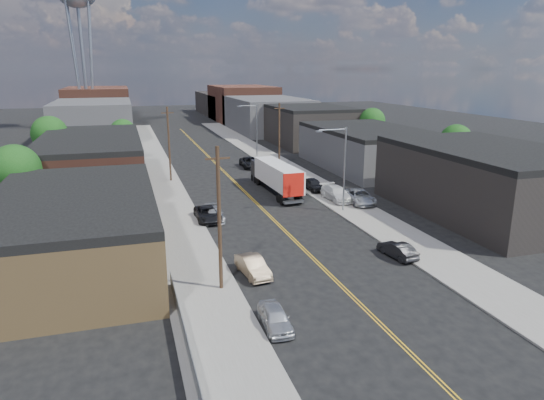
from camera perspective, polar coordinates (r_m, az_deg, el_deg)
ground at (r=82.89m, az=-7.14°, el=4.78°), size 260.00×260.00×0.00m
centerline at (r=68.43m, az=-4.94°, el=2.65°), size 0.32×120.00×0.01m
sidewalk_left at (r=67.15m, az=-12.89°, el=2.14°), size 5.00×140.00×0.15m
sidewalk_right at (r=70.95m, az=2.59°, el=3.20°), size 5.00×140.00×0.15m
warehouse_tan at (r=40.42m, az=-22.14°, el=-3.20°), size 12.00×22.00×5.60m
warehouse_brown at (r=65.53m, az=-20.42°, el=4.14°), size 12.00×26.00×6.60m
industrial_right_a at (r=55.12m, az=24.05°, el=2.10°), size 14.00×22.00×7.10m
industrial_right_b at (r=76.33m, az=11.29°, el=6.04°), size 14.00×24.00×6.10m
industrial_right_c at (r=99.69m, az=4.23°, el=8.80°), size 14.00×22.00×7.60m
skyline_left_a at (r=116.05m, az=-20.22°, el=8.92°), size 16.00×30.00×8.00m
skyline_right_a at (r=120.72m, az=-0.66°, el=10.04°), size 16.00×30.00×8.00m
skyline_left_b at (r=140.86m, az=-19.79°, el=10.31°), size 16.00×26.00×10.00m
skyline_right_b at (r=144.73m, az=-3.50°, el=11.26°), size 16.00×26.00×10.00m
skyline_left_c at (r=160.90m, az=-19.47°, el=10.30°), size 16.00×40.00×7.00m
skyline_right_c at (r=164.30m, az=-5.17°, el=11.16°), size 16.00×40.00×7.00m
streetlight_near at (r=51.06m, az=8.16°, el=4.37°), size 3.39×0.25×9.00m
streetlight_far at (r=83.72m, az=-2.08°, el=8.68°), size 3.39×0.25×9.00m
utility_pole_left_near at (r=32.36m, az=-6.22°, el=-2.21°), size 1.60×0.26×10.00m
utility_pole_left_far at (r=66.32m, az=-12.02°, el=6.49°), size 1.60×0.26×10.00m
utility_pole_right at (r=72.48m, az=0.86°, el=7.53°), size 1.60×0.26×10.00m
chainlink_fence at (r=27.83m, az=-10.22°, el=-15.53°), size 0.05×16.00×1.22m
tree_left_near at (r=52.27m, az=-27.86°, el=2.83°), size 4.85×4.76×7.91m
tree_left_mid at (r=76.62m, az=-24.63°, el=6.84°), size 5.10×5.04×8.37m
tree_left_far at (r=83.01m, az=-17.09°, el=7.44°), size 4.35×4.20×6.97m
tree_right_near at (r=72.13m, az=20.83°, el=6.30°), size 4.60×4.48×7.44m
tree_right_far at (r=92.08m, az=11.72°, el=8.87°), size 4.85×4.76×7.91m
semi_truck at (r=59.87m, az=0.31°, el=2.99°), size 2.88×14.40×3.75m
car_left_a at (r=29.24m, az=0.37°, el=-13.67°), size 1.65×3.85×1.29m
car_left_b at (r=36.04m, az=-2.27°, el=-7.80°), size 1.96×4.37×1.39m
car_left_c at (r=49.03m, az=-7.57°, el=-1.64°), size 2.32×5.02×1.39m
car_left_d at (r=49.15m, az=-6.80°, el=-1.64°), size 2.06×4.48×1.27m
car_right_oncoming at (r=40.59m, az=14.55°, el=-5.70°), size 1.86×4.00×1.27m
car_right_lot_a at (r=55.29m, az=10.29°, el=0.41°), size 3.16×5.73×1.52m
car_right_lot_b at (r=56.15m, az=7.62°, el=0.77°), size 2.46×5.48×1.56m
car_right_lot_c at (r=60.39m, az=4.88°, el=1.84°), size 1.97×4.45×1.49m
car_ahead_truck at (r=75.21m, az=-2.59°, el=4.43°), size 2.79×5.68×1.55m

